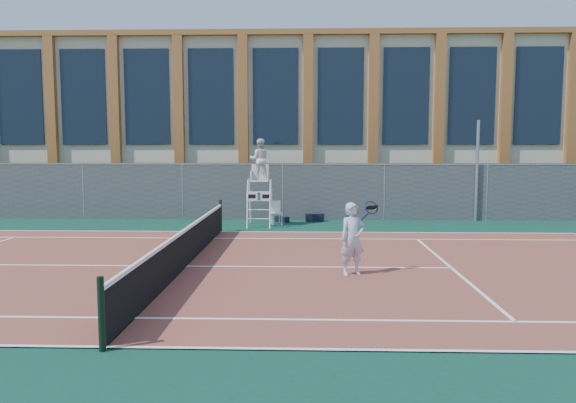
{
  "coord_description": "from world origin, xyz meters",
  "views": [
    {
      "loc": [
        2.91,
        -13.3,
        2.95
      ],
      "look_at": [
        2.39,
        3.0,
        1.32
      ],
      "focal_mm": 35.0,
      "sensor_mm": 36.0,
      "label": 1
    }
  ],
  "objects_px": {
    "umpire_chair": "(260,162)",
    "tennis_player": "(353,238)",
    "plastic_chair": "(276,211)",
    "steel_pole": "(477,171)"
  },
  "relations": [
    {
      "from": "steel_pole",
      "to": "plastic_chair",
      "type": "height_order",
      "value": "steel_pole"
    },
    {
      "from": "plastic_chair",
      "to": "umpire_chair",
      "type": "bearing_deg",
      "value": -141.22
    },
    {
      "from": "steel_pole",
      "to": "tennis_player",
      "type": "height_order",
      "value": "steel_pole"
    },
    {
      "from": "umpire_chair",
      "to": "plastic_chair",
      "type": "xyz_separation_m",
      "value": [
        0.55,
        0.44,
        -1.83
      ]
    },
    {
      "from": "umpire_chair",
      "to": "tennis_player",
      "type": "relative_size",
      "value": 1.95
    },
    {
      "from": "steel_pole",
      "to": "umpire_chair",
      "type": "bearing_deg",
      "value": -168.74
    },
    {
      "from": "steel_pole",
      "to": "tennis_player",
      "type": "relative_size",
      "value": 2.36
    },
    {
      "from": "steel_pole",
      "to": "tennis_player",
      "type": "xyz_separation_m",
      "value": [
        -5.58,
        -9.45,
        -1.1
      ]
    },
    {
      "from": "tennis_player",
      "to": "umpire_chair",
      "type": "bearing_deg",
      "value": 109.37
    },
    {
      "from": "umpire_chair",
      "to": "plastic_chair",
      "type": "distance_m",
      "value": 1.96
    }
  ]
}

